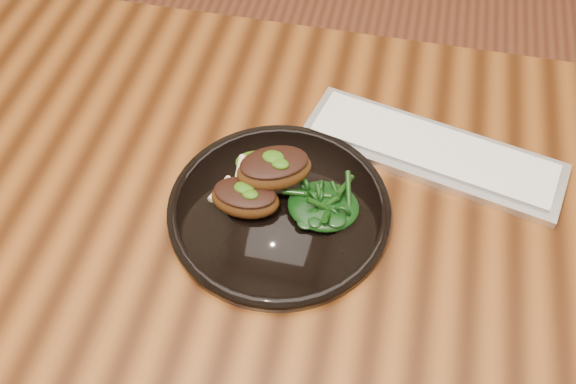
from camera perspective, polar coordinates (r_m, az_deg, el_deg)
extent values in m
cube|color=black|center=(0.89, 1.59, -2.71)|extent=(1.60, 0.80, 0.04)
cylinder|color=#32180B|center=(1.62, -22.83, 4.05)|extent=(0.06, 0.06, 0.71)
cylinder|color=black|center=(0.87, -0.80, -1.60)|extent=(0.30, 0.30, 0.02)
torus|color=black|center=(0.87, -0.80, -1.52)|extent=(0.30, 0.30, 0.02)
cylinder|color=black|center=(0.87, -0.80, -1.39)|extent=(0.20, 0.20, 0.00)
ellipsoid|color=#44240D|center=(0.85, -3.81, -0.62)|extent=(0.09, 0.06, 0.04)
ellipsoid|color=black|center=(0.84, -3.86, -0.04)|extent=(0.08, 0.05, 0.01)
cylinder|color=beige|center=(0.87, -6.09, 0.29)|extent=(0.02, 0.05, 0.01)
ellipsoid|color=#194006|center=(0.83, -3.88, 0.19)|extent=(0.03, 0.02, 0.01)
ellipsoid|color=#44240D|center=(0.85, -1.23, 1.98)|extent=(0.12, 0.10, 0.04)
ellipsoid|color=black|center=(0.84, -1.25, 2.66)|extent=(0.11, 0.09, 0.01)
cylinder|color=beige|center=(0.87, -4.30, 1.92)|extent=(0.01, 0.05, 0.01)
ellipsoid|color=#194006|center=(0.84, -1.26, 2.92)|extent=(0.03, 0.02, 0.01)
ellipsoid|color=#194006|center=(0.91, -2.23, 2.45)|extent=(0.08, 0.05, 0.00)
ellipsoid|color=black|center=(0.85, 3.16, -1.26)|extent=(0.10, 0.08, 0.02)
cube|color=silver|center=(0.96, 12.67, 3.48)|extent=(0.39, 0.20, 0.01)
cube|color=white|center=(0.96, 12.77, 3.84)|extent=(0.36, 0.17, 0.01)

